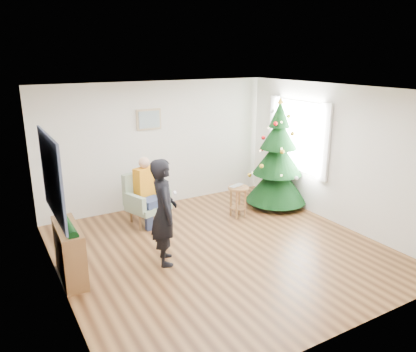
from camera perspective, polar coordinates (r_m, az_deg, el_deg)
floor at (r=6.83m, az=1.81°, el=-10.27°), size 5.00×5.00×0.00m
ceiling at (r=6.11m, az=2.04°, el=12.04°), size 5.00×5.00×0.00m
wall_back at (r=8.51m, az=-7.00°, el=4.37°), size 5.00×0.00×5.00m
wall_front at (r=4.55m, az=18.87°, el=-7.48°), size 5.00×0.00×5.00m
wall_left at (r=5.52m, az=-20.79°, el=-3.41°), size 0.00×5.00×5.00m
wall_right at (r=7.91m, az=17.52°, el=2.79°), size 0.00×5.00×5.00m
window_panel at (r=8.54m, az=12.61°, el=5.51°), size 0.04×1.30×1.40m
curtains at (r=8.52m, az=12.46°, el=5.50°), size 0.05×1.75×1.50m
christmas_tree at (r=8.51m, az=9.77°, el=2.44°), size 1.27×1.27×2.30m
stool at (r=8.04m, az=4.25°, el=-3.58°), size 0.41×0.41×0.62m
laptop at (r=7.94m, az=4.29°, el=-1.45°), size 0.39×0.31×0.03m
armchair at (r=7.80m, az=-8.69°, el=-4.07°), size 0.85×0.83×0.98m
seated_person at (r=7.66m, az=-8.51°, el=-2.08°), size 0.49×0.63×1.28m
standing_man at (r=6.15m, az=-6.21°, el=-5.06°), size 0.55×0.69×1.65m
game_controller at (r=6.09m, az=-4.66°, el=-2.45°), size 0.07×0.13×0.04m
console at (r=6.18m, az=-18.89°, el=-10.11°), size 0.33×1.01×0.80m
garland at (r=6.01m, az=-19.26°, el=-6.52°), size 0.14×0.90×0.14m
tapestry at (r=5.73m, az=-21.17°, el=-0.08°), size 0.03×1.50×1.15m
framed_picture at (r=8.30m, az=-8.31°, el=7.88°), size 0.52×0.05×0.42m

